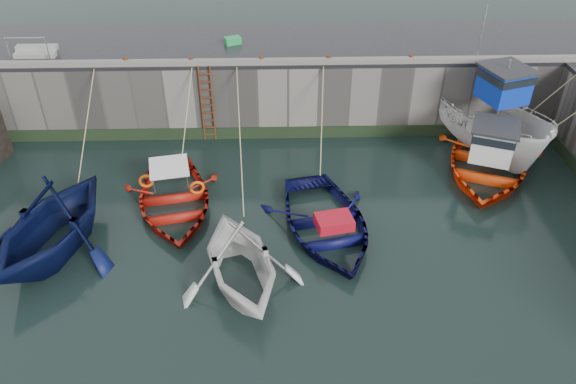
{
  "coord_description": "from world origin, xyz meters",
  "views": [
    {
      "loc": [
        0.66,
        -10.36,
        11.6
      ],
      "look_at": [
        1.07,
        4.35,
        1.2
      ],
      "focal_mm": 35.0,
      "sensor_mm": 36.0,
      "label": 1
    }
  ],
  "objects_px": {
    "boat_near_white": "(58,250)",
    "fish_crate": "(233,41)",
    "ladder": "(207,104)",
    "bollard_e": "(411,58)",
    "boat_far_white": "(485,121)",
    "bollard_c": "(261,60)",
    "bollard_d": "(329,59)",
    "boat_near_blue": "(174,207)",
    "boat_near_navy": "(325,231)",
    "boat_far_orange": "(488,161)",
    "boat_near_blacktrim": "(241,283)",
    "bollard_a": "(126,61)",
    "bollard_b": "(191,60)"
  },
  "relations": [
    {
      "from": "boat_near_white",
      "to": "fish_crate",
      "type": "relative_size",
      "value": 8.01
    },
    {
      "from": "ladder",
      "to": "bollard_e",
      "type": "relative_size",
      "value": 11.43
    },
    {
      "from": "boat_far_white",
      "to": "bollard_c",
      "type": "bearing_deg",
      "value": 153.71
    },
    {
      "from": "bollard_d",
      "to": "bollard_e",
      "type": "xyz_separation_m",
      "value": [
        3.2,
        0.0,
        0.0
      ]
    },
    {
      "from": "ladder",
      "to": "boat_near_blue",
      "type": "height_order",
      "value": "ladder"
    },
    {
      "from": "boat_near_white",
      "to": "boat_near_blue",
      "type": "bearing_deg",
      "value": 49.03
    },
    {
      "from": "ladder",
      "to": "bollard_e",
      "type": "bearing_deg",
      "value": 2.4
    },
    {
      "from": "boat_near_navy",
      "to": "boat_far_orange",
      "type": "distance_m",
      "value": 7.28
    },
    {
      "from": "ladder",
      "to": "bollard_c",
      "type": "height_order",
      "value": "bollard_c"
    },
    {
      "from": "boat_near_blue",
      "to": "fish_crate",
      "type": "xyz_separation_m",
      "value": [
        1.82,
        7.09,
        3.3
      ]
    },
    {
      "from": "boat_near_blacktrim",
      "to": "bollard_a",
      "type": "distance_m",
      "value": 10.44
    },
    {
      "from": "boat_near_blue",
      "to": "boat_far_white",
      "type": "distance_m",
      "value": 12.46
    },
    {
      "from": "ladder",
      "to": "bollard_a",
      "type": "height_order",
      "value": "bollard_a"
    },
    {
      "from": "boat_near_blacktrim",
      "to": "boat_near_blue",
      "type": "bearing_deg",
      "value": 106.67
    },
    {
      "from": "fish_crate",
      "to": "bollard_e",
      "type": "xyz_separation_m",
      "value": [
        7.02,
        -2.09,
        -0.0
      ]
    },
    {
      "from": "bollard_b",
      "to": "bollard_e",
      "type": "bearing_deg",
      "value": 0.0
    },
    {
      "from": "boat_near_blue",
      "to": "bollard_b",
      "type": "bearing_deg",
      "value": 74.88
    },
    {
      "from": "ladder",
      "to": "boat_far_orange",
      "type": "xyz_separation_m",
      "value": [
        10.66,
        -2.61,
        -1.19
      ]
    },
    {
      "from": "boat_far_white",
      "to": "bollard_b",
      "type": "relative_size",
      "value": 26.3
    },
    {
      "from": "bollard_d",
      "to": "boat_near_blacktrim",
      "type": "bearing_deg",
      "value": -109.92
    },
    {
      "from": "boat_near_blue",
      "to": "boat_far_orange",
      "type": "height_order",
      "value": "boat_far_orange"
    },
    {
      "from": "bollard_a",
      "to": "bollard_e",
      "type": "relative_size",
      "value": 1.0
    },
    {
      "from": "boat_near_blacktrim",
      "to": "boat_near_navy",
      "type": "distance_m",
      "value": 3.53
    },
    {
      "from": "boat_near_white",
      "to": "boat_near_navy",
      "type": "distance_m",
      "value": 8.47
    },
    {
      "from": "bollard_a",
      "to": "bollard_e",
      "type": "height_order",
      "value": "same"
    },
    {
      "from": "boat_near_white",
      "to": "boat_near_blacktrim",
      "type": "xyz_separation_m",
      "value": [
        5.8,
        -1.63,
        0.0
      ]
    },
    {
      "from": "fish_crate",
      "to": "bollard_b",
      "type": "relative_size",
      "value": 2.33
    },
    {
      "from": "boat_near_navy",
      "to": "bollard_b",
      "type": "bearing_deg",
      "value": 114.59
    },
    {
      "from": "boat_far_white",
      "to": "boat_far_orange",
      "type": "height_order",
      "value": "boat_far_white"
    },
    {
      "from": "ladder",
      "to": "boat_far_white",
      "type": "relative_size",
      "value": 0.43
    },
    {
      "from": "boat_far_white",
      "to": "bollard_e",
      "type": "distance_m",
      "value": 3.86
    },
    {
      "from": "boat_near_blue",
      "to": "boat_far_white",
      "type": "relative_size",
      "value": 0.7
    },
    {
      "from": "boat_near_white",
      "to": "boat_near_blue",
      "type": "relative_size",
      "value": 1.02
    },
    {
      "from": "fish_crate",
      "to": "bollard_e",
      "type": "relative_size",
      "value": 2.33
    },
    {
      "from": "boat_near_white",
      "to": "bollard_b",
      "type": "bearing_deg",
      "value": 79.17
    },
    {
      "from": "bollard_a",
      "to": "bollard_d",
      "type": "bearing_deg",
      "value": 0.0
    },
    {
      "from": "ladder",
      "to": "bollard_b",
      "type": "xyz_separation_m",
      "value": [
        -0.5,
        0.34,
        1.71
      ]
    },
    {
      "from": "boat_far_white",
      "to": "bollard_a",
      "type": "bearing_deg",
      "value": 156.52
    },
    {
      "from": "bollard_e",
      "to": "fish_crate",
      "type": "bearing_deg",
      "value": 163.39
    },
    {
      "from": "boat_near_white",
      "to": "boat_far_orange",
      "type": "relative_size",
      "value": 0.72
    },
    {
      "from": "bollard_a",
      "to": "bollard_c",
      "type": "height_order",
      "value": "same"
    },
    {
      "from": "bollard_b",
      "to": "bollard_e",
      "type": "distance_m",
      "value": 8.5
    },
    {
      "from": "ladder",
      "to": "boat_far_orange",
      "type": "distance_m",
      "value": 11.04
    },
    {
      "from": "boat_near_navy",
      "to": "bollard_c",
      "type": "relative_size",
      "value": 19.05
    },
    {
      "from": "boat_near_blacktrim",
      "to": "boat_far_orange",
      "type": "distance_m",
      "value": 10.75
    },
    {
      "from": "bollard_c",
      "to": "boat_far_white",
      "type": "bearing_deg",
      "value": -7.58
    },
    {
      "from": "boat_far_orange",
      "to": "boat_near_blacktrim",
      "type": "bearing_deg",
      "value": -125.13
    },
    {
      "from": "fish_crate",
      "to": "boat_near_blue",
      "type": "bearing_deg",
      "value": -127.47
    },
    {
      "from": "bollard_c",
      "to": "bollard_e",
      "type": "relative_size",
      "value": 1.0
    },
    {
      "from": "bollard_b",
      "to": "boat_near_blue",
      "type": "bearing_deg",
      "value": -93.9
    }
  ]
}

